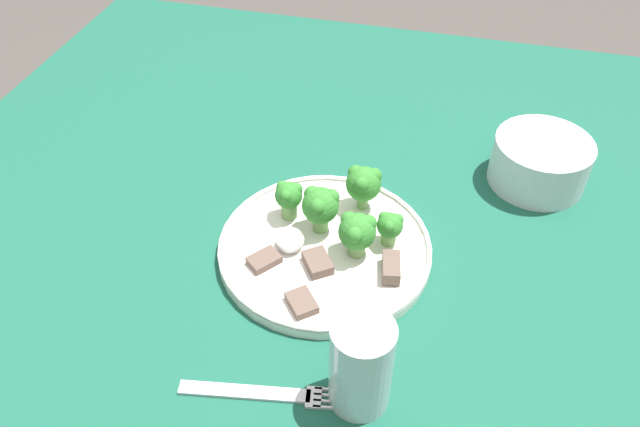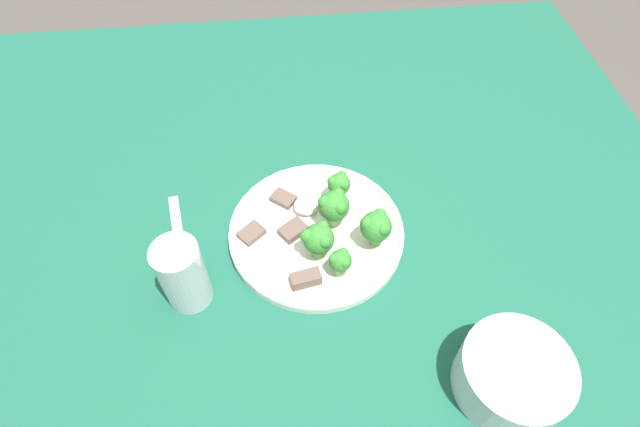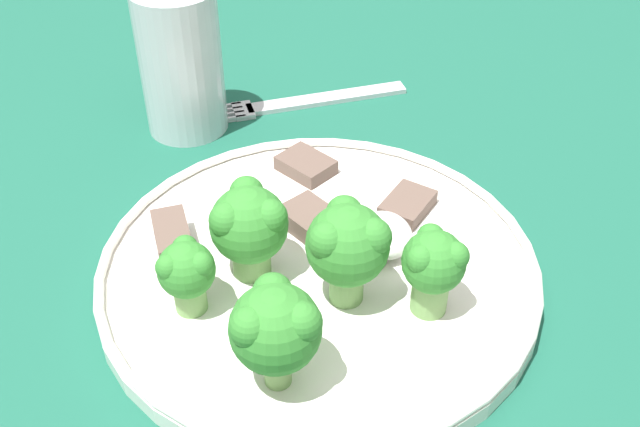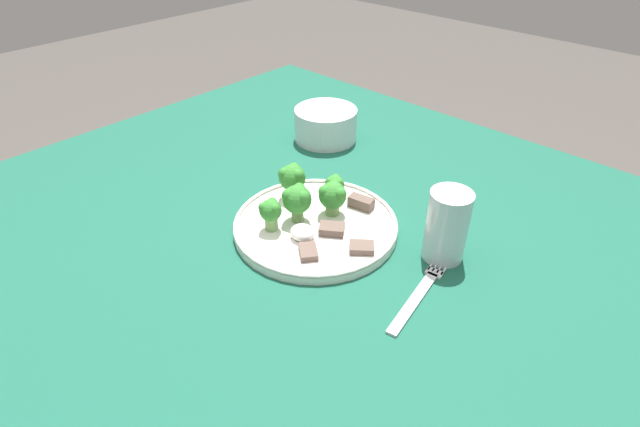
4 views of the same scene
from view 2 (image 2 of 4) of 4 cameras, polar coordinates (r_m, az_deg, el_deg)
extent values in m
plane|color=#4C4742|center=(1.41, -1.11, -18.10)|extent=(8.00, 8.00, 0.00)
cube|color=#195642|center=(0.79, -1.88, -1.38)|extent=(1.27, 1.15, 0.03)
cylinder|color=brown|center=(1.52, 18.99, 8.43)|extent=(0.06, 0.06, 0.68)
cylinder|color=brown|center=(1.50, -25.93, 4.68)|extent=(0.06, 0.06, 0.68)
cylinder|color=white|center=(0.76, -0.43, -2.23)|extent=(0.26, 0.26, 0.01)
torus|color=white|center=(0.75, -0.43, -1.84)|extent=(0.26, 0.26, 0.01)
cube|color=silver|center=(0.79, -15.97, -2.04)|extent=(0.04, 0.14, 0.00)
cube|color=silver|center=(0.75, -15.44, -6.08)|extent=(0.03, 0.02, 0.00)
cube|color=silver|center=(0.74, -15.98, -7.92)|extent=(0.01, 0.05, 0.00)
cube|color=silver|center=(0.74, -15.47, -7.82)|extent=(0.01, 0.05, 0.00)
cube|color=silver|center=(0.74, -14.95, -7.71)|extent=(0.01, 0.05, 0.00)
cube|color=silver|center=(0.74, -14.44, -7.60)|extent=(0.01, 0.05, 0.00)
cylinder|color=silver|center=(0.67, 21.09, -16.92)|extent=(0.13, 0.13, 0.07)
cylinder|color=white|center=(0.67, 20.96, -17.09)|extent=(0.11, 0.11, 0.05)
cylinder|color=silver|center=(0.68, -15.41, -6.73)|extent=(0.06, 0.06, 0.11)
cylinder|color=silver|center=(0.70, -15.02, -7.66)|extent=(0.05, 0.05, 0.06)
cylinder|color=#709E56|center=(0.78, 2.14, 2.23)|extent=(0.02, 0.02, 0.02)
sphere|color=#337F2D|center=(0.76, 2.20, 3.37)|extent=(0.04, 0.04, 0.04)
sphere|color=#337F2D|center=(0.76, 1.42, 3.70)|extent=(0.02, 0.02, 0.02)
sphere|color=#337F2D|center=(0.75, 2.71, 3.28)|extent=(0.02, 0.02, 0.02)
sphere|color=#337F2D|center=(0.76, 2.51, 4.31)|extent=(0.02, 0.02, 0.02)
cylinder|color=#709E56|center=(0.74, 6.23, -2.76)|extent=(0.01, 0.01, 0.02)
sphere|color=#337F2D|center=(0.71, 6.42, -1.51)|extent=(0.05, 0.05, 0.05)
sphere|color=#337F2D|center=(0.70, 5.40, -1.12)|extent=(0.02, 0.02, 0.02)
sphere|color=#337F2D|center=(0.70, 7.22, -1.74)|extent=(0.02, 0.02, 0.02)
sphere|color=#337F2D|center=(0.71, 6.85, -0.20)|extent=(0.02, 0.02, 0.02)
cylinder|color=#709E56|center=(0.75, 1.57, -0.46)|extent=(0.02, 0.02, 0.02)
sphere|color=#337F2D|center=(0.73, 1.62, 0.87)|extent=(0.05, 0.05, 0.05)
sphere|color=#337F2D|center=(0.72, 0.54, 1.29)|extent=(0.02, 0.02, 0.02)
sphere|color=#337F2D|center=(0.72, 2.32, 0.69)|extent=(0.02, 0.02, 0.02)
sphere|color=#337F2D|center=(0.73, 2.05, 2.17)|extent=(0.02, 0.02, 0.02)
cylinder|color=#709E56|center=(0.71, 2.30, -6.29)|extent=(0.02, 0.02, 0.02)
sphere|color=#337F2D|center=(0.69, 2.35, -5.42)|extent=(0.03, 0.03, 0.03)
sphere|color=#337F2D|center=(0.68, 1.57, -5.18)|extent=(0.01, 0.01, 0.01)
sphere|color=#337F2D|center=(0.68, 2.88, -5.65)|extent=(0.01, 0.01, 0.01)
sphere|color=#337F2D|center=(0.69, 2.67, -4.47)|extent=(0.01, 0.01, 0.01)
cylinder|color=#709E56|center=(0.72, -0.16, -4.07)|extent=(0.02, 0.02, 0.02)
sphere|color=#337F2D|center=(0.70, -0.16, -2.91)|extent=(0.05, 0.05, 0.05)
sphere|color=#337F2D|center=(0.69, -1.29, -2.54)|extent=(0.02, 0.02, 0.02)
sphere|color=#337F2D|center=(0.69, 0.51, -3.18)|extent=(0.02, 0.02, 0.02)
sphere|color=#337F2D|center=(0.70, 0.27, -1.59)|extent=(0.02, 0.02, 0.02)
cube|color=brown|center=(0.75, -3.10, -1.92)|extent=(0.05, 0.05, 0.01)
cube|color=brown|center=(0.79, -4.22, 1.72)|extent=(0.04, 0.04, 0.01)
cube|color=brown|center=(0.75, -7.85, -2.24)|extent=(0.05, 0.04, 0.01)
cube|color=brown|center=(0.70, -1.63, -7.47)|extent=(0.04, 0.03, 0.02)
ellipsoid|color=white|center=(0.77, -1.59, 0.91)|extent=(0.04, 0.04, 0.02)
camera|label=1|loc=(0.57, -68.72, 16.91)|focal=35.00mm
camera|label=3|loc=(0.62, 32.53, 15.04)|focal=42.00mm
camera|label=4|loc=(1.00, -38.58, 36.43)|focal=28.00mm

